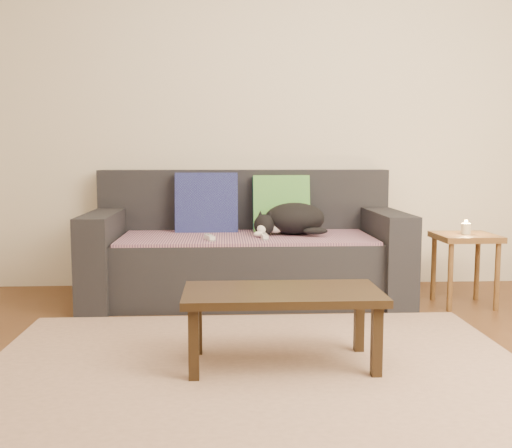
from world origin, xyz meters
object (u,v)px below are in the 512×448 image
cat (292,219)px  sofa (246,253)px  wii_remote_b (264,236)px  side_table (465,247)px  coffee_table (282,300)px  wii_remote_a (210,237)px

cat → sofa: bearing=-170.8°
wii_remote_b → side_table: bearing=-96.1°
cat → coffee_table: bearing=-81.0°
sofa → wii_remote_a: bearing=-131.1°
sofa → coffee_table: size_ratio=2.33×
sofa → cat: sofa is taller
wii_remote_a → wii_remote_b: bearing=-100.0°
sofa → wii_remote_b: 0.30m
sofa → cat: (0.31, -0.04, 0.23)m
sofa → side_table: sofa is taller
wii_remote_b → side_table: size_ratio=0.32×
sofa → wii_remote_b: sofa is taller
side_table → coffee_table: (-1.30, -1.09, -0.07)m
sofa → wii_remote_b: size_ratio=14.00×
sofa → side_table: bearing=-12.1°
side_table → coffee_table: side_table is taller
cat → side_table: size_ratio=1.15×
wii_remote_a → coffee_table: size_ratio=0.17×
cat → wii_remote_b: cat is taller
cat → wii_remote_a: (-0.55, -0.23, -0.09)m
coffee_table → cat: bearing=81.8°
wii_remote_a → side_table: bearing=-106.6°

